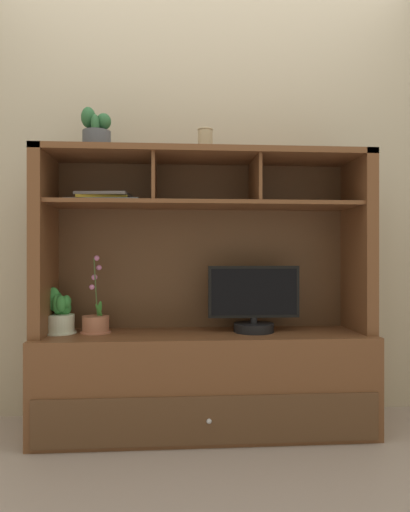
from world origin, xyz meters
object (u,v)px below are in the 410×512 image
(tv_monitor, at_px, (254,303))
(ceramic_vase, at_px, (205,140))
(potted_orchid, at_px, (96,322))
(media_console, at_px, (205,349))
(potted_succulent, at_px, (96,132))
(potted_fern, at_px, (60,315))
(magazine_stack_left, at_px, (104,198))

(tv_monitor, distance_m, ceramic_vase, 0.87)
(tv_monitor, bearing_deg, potted_orchid, 177.52)
(media_console, relative_size, potted_orchid, 4.24)
(tv_monitor, relative_size, potted_succulent, 2.18)
(media_console, distance_m, potted_fern, 0.76)
(media_console, relative_size, potted_fern, 7.18)
(tv_monitor, relative_size, ceramic_vase, 3.92)
(potted_fern, distance_m, potted_succulent, 0.94)
(potted_fern, xyz_separation_m, potted_succulent, (0.19, -0.04, 0.92))
(potted_orchid, distance_m, potted_succulent, 0.96)
(potted_orchid, bearing_deg, potted_fern, -178.95)
(tv_monitor, distance_m, potted_succulent, 1.18)
(potted_succulent, distance_m, ceramic_vase, 0.55)
(potted_orchid, bearing_deg, ceramic_vase, -3.51)
(potted_orchid, distance_m, potted_fern, 0.18)
(potted_orchid, relative_size, potted_succulent, 1.83)
(potted_succulent, height_order, ceramic_vase, potted_succulent)
(media_console, xyz_separation_m, tv_monitor, (0.25, -0.02, 0.24))
(magazine_stack_left, height_order, potted_succulent, potted_succulent)
(potted_fern, bearing_deg, ceramic_vase, -2.41)
(tv_monitor, height_order, potted_orchid, potted_orchid)
(potted_orchid, xyz_separation_m, ceramic_vase, (0.56, -0.03, 0.93))
(magazine_stack_left, xyz_separation_m, ceramic_vase, (0.51, -0.02, 0.30))
(potted_orchid, relative_size, potted_fern, 1.69)
(media_console, bearing_deg, potted_fern, 179.42)
(ceramic_vase, bearing_deg, media_console, 90.00)
(media_console, relative_size, potted_succulent, 7.77)
(potted_orchid, xyz_separation_m, magazine_stack_left, (0.05, -0.01, 0.63))
(tv_monitor, relative_size, magazine_stack_left, 1.22)
(magazine_stack_left, distance_m, potted_succulent, 0.33)
(media_console, bearing_deg, magazine_stack_left, -179.60)
(media_console, height_order, ceramic_vase, ceramic_vase)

